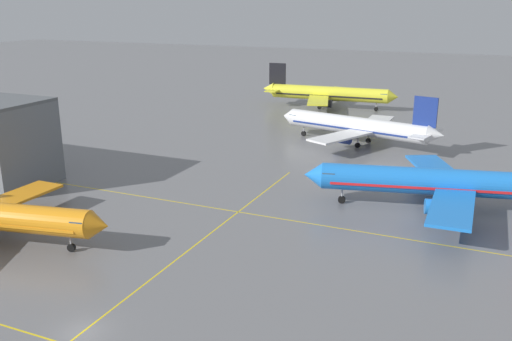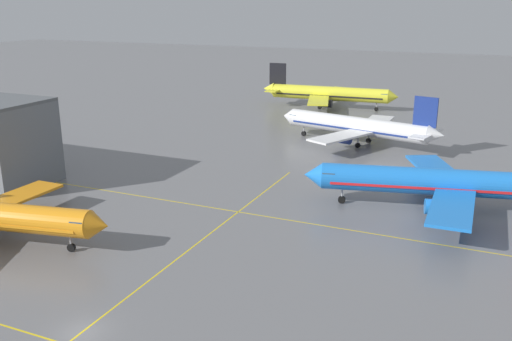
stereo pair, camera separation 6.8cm
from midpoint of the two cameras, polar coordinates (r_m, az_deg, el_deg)
ground_plane at (r=53.15m, az=-17.37°, el=-15.54°), size 600.00×600.00×0.00m
airliner_second_row at (r=80.80m, az=18.37°, el=-1.16°), size 36.93×31.40×11.58m
airliner_third_row at (r=114.25m, az=10.42°, el=4.49°), size 35.33×30.02×11.06m
airliner_far_left_stand at (r=153.35m, az=7.36°, el=7.84°), size 37.36×32.16×11.61m
taxiway_markings at (r=63.48m, az=-8.50°, el=-9.29°), size 146.95×74.61×0.01m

